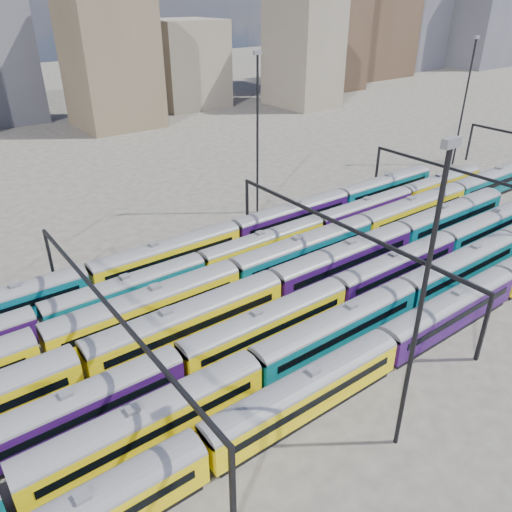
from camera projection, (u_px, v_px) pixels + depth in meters
ground at (277, 305)px, 59.85m from camera, size 500.00×500.00×0.00m
rake_0 at (306, 390)px, 43.25m from camera, size 104.17×3.05×5.14m
rake_1 at (254, 367)px, 45.78m from camera, size 128.33×3.13×5.27m
rake_2 at (267, 322)px, 52.16m from camera, size 144.81×3.03×5.09m
rake_3 at (188, 319)px, 52.13m from camera, size 114.29×3.34×5.65m
rake_4 at (233, 274)px, 60.49m from camera, size 136.82×3.33×5.63m
rake_5 at (201, 264)px, 63.38m from camera, size 120.24×2.93×4.93m
rake_6 at (88, 277)px, 60.04m from camera, size 128.76×3.14×5.29m
gantry_1 at (110, 315)px, 46.12m from camera, size 0.35×40.35×8.03m
gantry_2 at (341, 232)px, 61.92m from camera, size 0.35×40.35×8.03m
gantry_3 at (478, 183)px, 77.72m from camera, size 0.35×40.35×8.03m
mast_2 at (421, 302)px, 35.07m from camera, size 1.40×0.50×25.60m
mast_3 at (257, 130)px, 78.15m from camera, size 1.40×0.50×25.60m
mast_5 at (465, 98)px, 101.66m from camera, size 1.40×0.50×25.60m
skyline at (321, 29)px, 180.02m from camera, size 399.22×60.48×50.03m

